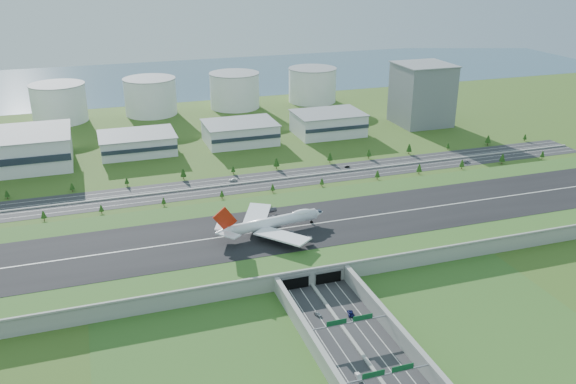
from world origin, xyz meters
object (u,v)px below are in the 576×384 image
object	(u,v)px
boeing_747	(272,222)
car_1	(359,377)
office_tower	(422,95)
car_5	(347,167)
fuel_tank_a	(59,103)
car_2	(351,313)
car_6	(466,161)
car_0	(318,314)
car_7	(233,180)

from	to	relation	value
boeing_747	car_1	distance (m)	119.57
office_tower	car_5	world-z (taller)	office_tower
fuel_tank_a	car_1	world-z (taller)	fuel_tank_a
car_2	car_6	world-z (taller)	car_6
office_tower	car_2	size ratio (longest dim) A/B	9.68
car_6	fuel_tank_a	bearing A→B (deg)	36.03
boeing_747	car_5	distance (m)	139.48
boeing_747	car_5	bearing A→B (deg)	40.60
boeing_747	car_0	bearing A→B (deg)	-98.98
car_6	boeing_747	bearing A→B (deg)	98.54
car_1	car_2	world-z (taller)	car_1
car_2	car_5	size ratio (longest dim) A/B	1.42
boeing_747	car_5	world-z (taller)	boeing_747
car_5	car_6	bearing A→B (deg)	60.99
office_tower	car_6	size ratio (longest dim) A/B	9.05
office_tower	car_6	xyz separation A→B (m)	(-22.93, -110.77, -26.54)
fuel_tank_a	car_0	distance (m)	402.23
office_tower	fuel_tank_a	distance (m)	340.18
car_5	car_6	world-z (taller)	car_6
car_2	car_6	size ratio (longest dim) A/B	0.93
car_5	car_2	bearing A→B (deg)	-40.91
office_tower	boeing_747	bearing A→B (deg)	-136.24
car_1	boeing_747	bearing A→B (deg)	92.17
fuel_tank_a	car_6	world-z (taller)	fuel_tank_a
fuel_tank_a	car_7	bearing A→B (deg)	-60.59
boeing_747	car_2	distance (m)	79.85
office_tower	boeing_747	size ratio (longest dim) A/B	0.83
fuel_tank_a	car_2	size ratio (longest dim) A/B	8.80
car_1	car_7	world-z (taller)	car_7
fuel_tank_a	boeing_747	bearing A→B (deg)	-69.93
car_0	car_6	distance (m)	243.60
boeing_747	car_0	xyz separation A→B (m)	(-0.85, -73.40, -13.03)
boeing_747	office_tower	bearing A→B (deg)	35.44
car_6	office_tower	bearing A→B (deg)	-28.43
office_tower	fuel_tank_a	bearing A→B (deg)	160.23
car_5	car_6	distance (m)	93.54
boeing_747	car_2	bearing A→B (deg)	-88.59
car_5	car_6	xyz separation A→B (m)	(91.74, -18.25, 0.19)
car_1	car_7	size ratio (longest dim) A/B	0.86
car_0	car_2	size ratio (longest dim) A/B	0.72
office_tower	car_5	size ratio (longest dim) A/B	13.77
boeing_747	car_6	size ratio (longest dim) A/B	10.92
car_6	car_2	bearing A→B (deg)	117.30
office_tower	car_0	distance (m)	341.60
boeing_747	car_2	xyz separation A→B (m)	(13.32, -77.66, -12.94)
boeing_747	car_6	xyz separation A→B (m)	(182.99, 86.43, -12.88)
office_tower	car_0	xyz separation A→B (m)	(-206.77, -270.60, -26.68)
office_tower	car_1	bearing A→B (deg)	-123.28
car_6	car_0	bearing A→B (deg)	114.26
boeing_747	car_6	world-z (taller)	boeing_747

